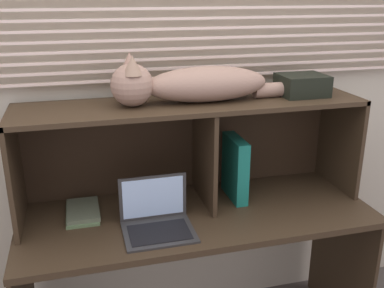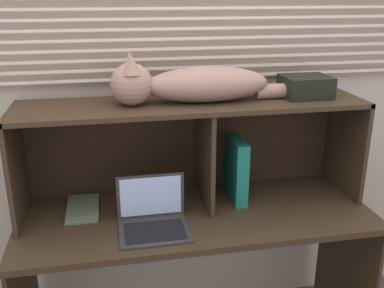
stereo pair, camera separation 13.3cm
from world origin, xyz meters
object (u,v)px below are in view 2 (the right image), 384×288
Objects in this scene: laptop at (153,218)px; binder_upright at (236,169)px; book_stack at (83,208)px; cat at (192,84)px; storage_box at (306,87)px.

laptop is 0.97× the size of binder_upright.
binder_upright reaches higher than book_stack.
cat is 0.49m from binder_upright.
book_stack is at bearing 145.99° from laptop.
laptop is 0.37m from book_stack.
laptop is (-0.21, -0.21, -0.54)m from cat.
cat reaches higher than laptop.
binder_upright is at bearing -0.02° from book_stack.
laptop is 1.38× the size of storage_box.
laptop is at bearing -34.01° from book_stack.
cat is at bearing 44.44° from laptop.
binder_upright is at bearing 25.68° from laptop.
cat reaches higher than binder_upright.
cat is at bearing -0.03° from book_stack.
storage_box reaches higher than book_stack.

